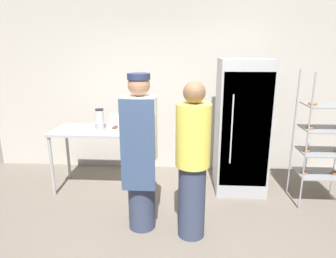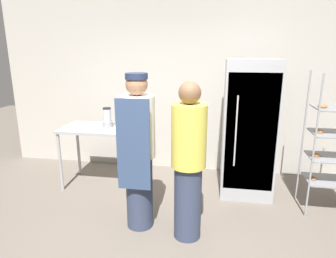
{
  "view_description": "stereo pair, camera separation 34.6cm",
  "coord_description": "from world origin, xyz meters",
  "px_view_note": "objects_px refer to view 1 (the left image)",
  "views": [
    {
      "loc": [
        0.07,
        -2.65,
        2.01
      ],
      "look_at": [
        -0.13,
        0.69,
        1.1
      ],
      "focal_mm": 32.0,
      "sensor_mm": 36.0,
      "label": 1
    },
    {
      "loc": [
        0.42,
        -2.61,
        2.01
      ],
      "look_at": [
        -0.13,
        0.69,
        1.1
      ],
      "focal_mm": 32.0,
      "sensor_mm": 36.0,
      "label": 2
    }
  ],
  "objects_px": {
    "blender_pitcher": "(100,120)",
    "person_baker": "(140,152)",
    "refrigerator": "(242,127)",
    "donut_box": "(119,128)",
    "person_customer": "(193,161)",
    "baking_rack": "(324,140)"
  },
  "relations": [
    {
      "from": "blender_pitcher",
      "to": "person_baker",
      "type": "relative_size",
      "value": 0.16
    },
    {
      "from": "blender_pitcher",
      "to": "person_baker",
      "type": "distance_m",
      "value": 1.27
    },
    {
      "from": "refrigerator",
      "to": "donut_box",
      "type": "bearing_deg",
      "value": -173.8
    },
    {
      "from": "refrigerator",
      "to": "donut_box",
      "type": "height_order",
      "value": "refrigerator"
    },
    {
      "from": "donut_box",
      "to": "blender_pitcher",
      "type": "bearing_deg",
      "value": 155.54
    },
    {
      "from": "person_baker",
      "to": "donut_box",
      "type": "bearing_deg",
      "value": 115.72
    },
    {
      "from": "refrigerator",
      "to": "person_customer",
      "type": "bearing_deg",
      "value": -120.69
    },
    {
      "from": "refrigerator",
      "to": "blender_pitcher",
      "type": "bearing_deg",
      "value": -178.7
    },
    {
      "from": "person_baker",
      "to": "person_customer",
      "type": "bearing_deg",
      "value": -11.73
    },
    {
      "from": "refrigerator",
      "to": "baking_rack",
      "type": "relative_size",
      "value": 1.07
    },
    {
      "from": "baking_rack",
      "to": "person_customer",
      "type": "xyz_separation_m",
      "value": [
        -1.71,
        -0.87,
        0.0
      ]
    },
    {
      "from": "person_baker",
      "to": "person_customer",
      "type": "distance_m",
      "value": 0.58
    },
    {
      "from": "baking_rack",
      "to": "donut_box",
      "type": "relative_size",
      "value": 5.93
    },
    {
      "from": "refrigerator",
      "to": "person_customer",
      "type": "distance_m",
      "value": 1.39
    },
    {
      "from": "refrigerator",
      "to": "person_customer",
      "type": "height_order",
      "value": "refrigerator"
    },
    {
      "from": "refrigerator",
      "to": "blender_pitcher",
      "type": "xyz_separation_m",
      "value": [
        -2.01,
        -0.05,
        0.08
      ]
    },
    {
      "from": "baking_rack",
      "to": "person_customer",
      "type": "height_order",
      "value": "baking_rack"
    },
    {
      "from": "refrigerator",
      "to": "person_baker",
      "type": "xyz_separation_m",
      "value": [
        -1.27,
        -1.08,
        -0.02
      ]
    },
    {
      "from": "refrigerator",
      "to": "person_baker",
      "type": "bearing_deg",
      "value": -139.79
    },
    {
      "from": "donut_box",
      "to": "person_baker",
      "type": "height_order",
      "value": "person_baker"
    },
    {
      "from": "blender_pitcher",
      "to": "person_customer",
      "type": "xyz_separation_m",
      "value": [
        1.3,
        -1.15,
        -0.15
      ]
    },
    {
      "from": "baking_rack",
      "to": "blender_pitcher",
      "type": "bearing_deg",
      "value": 174.79
    }
  ]
}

